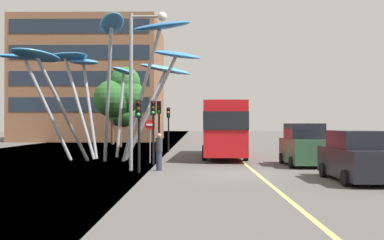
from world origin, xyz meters
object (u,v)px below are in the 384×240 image
traffic_light_island_mid (159,117)px  car_parked_mid (304,146)px  traffic_light_kerb_near (139,120)px  no_entry_sign (150,134)px  pedestrian (159,152)px  red_bus (224,126)px  car_parked_near (357,157)px  traffic_light_kerb_far (153,118)px  traffic_light_opposite (168,120)px  leaf_sculpture (109,61)px  street_lamp (140,69)px

traffic_light_island_mid → car_parked_mid: 9.45m
car_parked_mid → traffic_light_kerb_near: bearing=-157.5°
no_entry_sign → pedestrian: bearing=-78.2°
red_bus → no_entry_sign: bearing=-135.1°
car_parked_near → pedestrian: size_ratio=2.49×
traffic_light_kerb_near → traffic_light_kerb_far: bearing=86.1°
traffic_light_island_mid → car_parked_near: bearing=-51.2°
traffic_light_island_mid → car_parked_mid: (8.18, -4.46, -1.63)m
traffic_light_kerb_far → car_parked_near: traffic_light_kerb_far is taller
no_entry_sign → traffic_light_opposite: bearing=87.2°
red_bus → car_parked_near: size_ratio=2.52×
red_bus → car_parked_mid: bearing=-58.6°
traffic_light_island_mid → traffic_light_opposite: (0.18, 6.79, -0.10)m
car_parked_mid → pedestrian: size_ratio=2.30×
car_parked_near → traffic_light_island_mid: bearing=128.8°
red_bus → car_parked_near: red_bus is taller
traffic_light_kerb_far → traffic_light_island_mid: size_ratio=0.95×
traffic_light_kerb_near → no_entry_sign: 5.33m
pedestrian → no_entry_sign: (-0.89, 4.26, 0.76)m
leaf_sculpture → car_parked_mid: (11.24, -3.65, -5.13)m
traffic_light_kerb_far → street_lamp: (-0.37, -2.99, 2.34)m
red_bus → pedestrian: (-3.70, -8.83, -1.19)m
no_entry_sign → street_lamp: bearing=-90.8°
car_parked_near → street_lamp: street_lamp is taller
traffic_light_island_mid → car_parked_near: size_ratio=0.83×
red_bus → traffic_light_kerb_far: bearing=-126.2°
traffic_light_kerb_near → traffic_light_kerb_far: (0.27, 3.99, 0.14)m
traffic_light_kerb_far → street_lamp: street_lamp is taller
leaf_sculpture → street_lamp: 6.83m
car_parked_mid → pedestrian: (-7.58, -2.47, -0.15)m
traffic_light_island_mid → car_parked_mid: bearing=-28.6°
red_bus → no_entry_sign: 6.49m
traffic_light_kerb_far → pedestrian: (0.57, -2.98, -1.65)m
red_bus → car_parked_mid: red_bus is taller
leaf_sculpture → car_parked_mid: leaf_sculpture is taller
traffic_light_opposite → car_parked_mid: traffic_light_opposite is taller
traffic_light_opposite → no_entry_sign: traffic_light_opposite is taller
traffic_light_island_mid → no_entry_sign: (-0.29, -2.67, -1.02)m
traffic_light_kerb_near → traffic_light_opposite: size_ratio=0.94×
no_entry_sign → traffic_light_kerb_near: bearing=-89.6°
leaf_sculpture → traffic_light_kerb_far: (3.09, -3.15, -3.63)m
traffic_light_island_mid → street_lamp: street_lamp is taller
traffic_light_kerb_far → pedestrian: size_ratio=1.96×
traffic_light_opposite → traffic_light_island_mid: bearing=-91.5°
traffic_light_kerb_far → pedestrian: 3.45m
pedestrian → traffic_light_kerb_near: bearing=-129.8°
traffic_light_opposite → no_entry_sign: 9.52m
car_parked_near → pedestrian: (-8.10, 3.88, -0.03)m
traffic_light_kerb_near → traffic_light_island_mid: size_ratio=0.90×
leaf_sculpture → traffic_light_opposite: leaf_sculpture is taller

